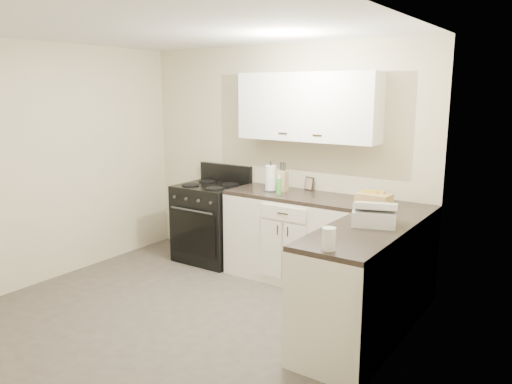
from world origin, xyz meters
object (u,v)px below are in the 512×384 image
Objects in this scene: stove at (211,223)px; wicker_basket at (374,199)px; paper_towel at (271,178)px; knife_block at (283,181)px; countertop_grill at (374,217)px.

wicker_basket is (1.99, 0.03, 0.53)m from stove.
knife_block is at bearing 25.02° from paper_towel.
wicker_basket is (1.05, -0.05, -0.06)m from knife_block.
stove is at bearing 145.58° from countertop_grill.
paper_towel is (0.82, 0.02, 0.62)m from stove.
countertop_grill is at bearing -28.79° from knife_block.
wicker_basket is 0.92× the size of countertop_grill.
countertop_grill reaches higher than stove.
stove is 1.03m from paper_towel.
paper_towel is 0.81× the size of countertop_grill.
stove is at bearing -179.22° from wicker_basket.
wicker_basket is at bearing 0.78° from stove.
wicker_basket is at bearing -2.19° from knife_block.
countertop_grill is at bearing -16.34° from stove.
wicker_basket is 0.74m from countertop_grill.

